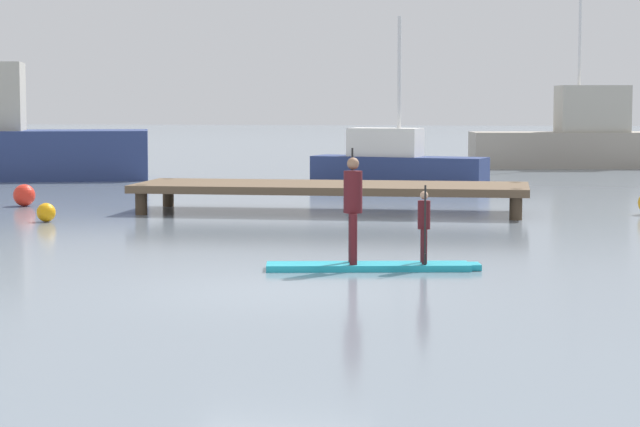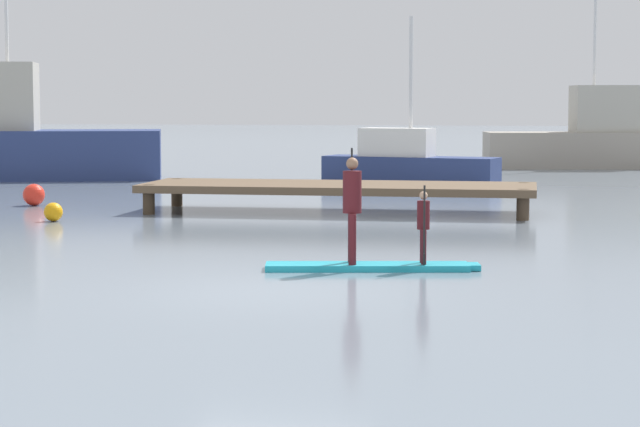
% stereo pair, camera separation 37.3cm
% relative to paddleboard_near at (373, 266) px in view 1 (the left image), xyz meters
% --- Properties ---
extents(ground_plane, '(240.00, 240.00, 0.00)m').
position_rel_paddleboard_near_xyz_m(ground_plane, '(-1.04, -2.42, -0.05)').
color(ground_plane, slate).
extents(paddleboard_near, '(3.39, 1.17, 0.10)m').
position_rel_paddleboard_near_xyz_m(paddleboard_near, '(0.00, 0.00, 0.00)').
color(paddleboard_near, '#1E9EB2').
rests_on(paddleboard_near, ground).
extents(paddler_adult, '(0.34, 0.51, 1.80)m').
position_rel_paddleboard_near_xyz_m(paddler_adult, '(-0.31, -0.05, 1.00)').
color(paddler_adult, '#4C1419').
rests_on(paddler_adult, paddleboard_near).
extents(paddler_child_solo, '(0.23, 0.39, 1.24)m').
position_rel_paddleboard_near_xyz_m(paddler_child_solo, '(0.79, 0.13, 0.69)').
color(paddler_child_solo, '#4C1419').
rests_on(paddler_child_solo, paddleboard_near).
extents(fishing_boat_green_midground, '(5.74, 2.62, 5.30)m').
position_rel_paddleboard_near_xyz_m(fishing_boat_green_midground, '(-1.47, 20.06, 0.62)').
color(fishing_boat_green_midground, navy).
rests_on(fishing_boat_green_midground, ground).
extents(trawler_grey_distant, '(9.06, 3.66, 8.56)m').
position_rel_paddleboard_near_xyz_m(trawler_grey_distant, '(5.06, 30.94, 1.07)').
color(trawler_grey_distant, '#9E9384').
rests_on(trawler_grey_distant, ground).
extents(floating_dock, '(9.22, 2.90, 0.69)m').
position_rel_paddleboard_near_xyz_m(floating_dock, '(-2.05, 9.74, 0.54)').
color(floating_dock, brown).
rests_on(floating_dock, ground).
extents(mooring_buoy_near, '(0.42, 0.42, 0.42)m').
position_rel_paddleboard_near_xyz_m(mooring_buoy_near, '(-7.90, 6.57, 0.16)').
color(mooring_buoy_near, orange).
rests_on(mooring_buoy_near, ground).
extents(mooring_buoy_far, '(0.55, 0.55, 0.55)m').
position_rel_paddleboard_near_xyz_m(mooring_buoy_far, '(-9.96, 10.38, 0.23)').
color(mooring_buoy_far, red).
rests_on(mooring_buoy_far, ground).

